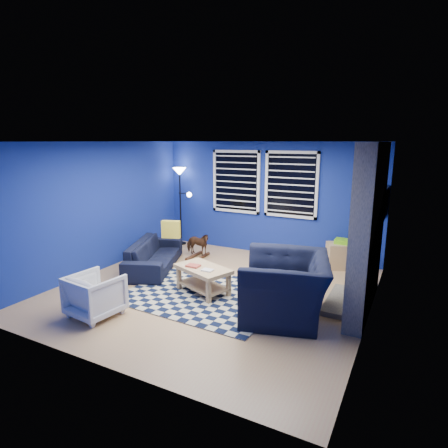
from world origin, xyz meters
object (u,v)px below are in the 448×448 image
sofa (154,255)px  floor_lamp (180,182)px  coffee_table (203,274)px  tv (384,204)px  armchair_big (285,286)px  cabinet (343,255)px  armchair_bent (95,295)px  rocking_horse (197,244)px

sofa → floor_lamp: floor_lamp is taller
floor_lamp → coffee_table: bearing=-49.7°
tv → sofa: 4.47m
armchair_big → cabinet: size_ratio=1.90×
armchair_bent → sofa: bearing=-68.9°
tv → coffee_table: tv is taller
armchair_big → floor_lamp: bearing=-142.1°
rocking_horse → armchair_bent: bearing=-179.7°
cabinet → rocking_horse: bearing=170.5°
armchair_bent → floor_lamp: 4.17m
tv → coffee_table: bearing=-139.8°
tv → armchair_big: tv is taller
tv → armchair_bent: 5.14m
rocking_horse → coffee_table: 1.94m
sofa → cabinet: cabinet is taller
sofa → rocking_horse: size_ratio=3.22×
tv → armchair_bent: size_ratio=1.44×
armchair_bent → coffee_table: armchair_bent is taller
sofa → cabinet: bearing=-84.7°
armchair_bent → coffee_table: (0.96, 1.45, 0.01)m
armchair_big → rocking_horse: 3.12m
rocking_horse → floor_lamp: 1.74m
armchair_big → rocking_horse: (-2.58, 1.76, -0.13)m
floor_lamp → rocking_horse: bearing=-40.1°
sofa → coffee_table: (1.51, -0.63, 0.05)m
cabinet → floor_lamp: bearing=155.3°
floor_lamp → armchair_big: bearing=-36.0°
sofa → coffee_table: size_ratio=1.77×
tv → floor_lamp: bearing=176.9°
armchair_big → armchair_bent: 2.77m
armchair_bent → cabinet: 4.76m
armchair_bent → rocking_horse: 3.05m
sofa → armchair_big: size_ratio=1.39×
armchair_big → coffee_table: 1.50m
sofa → rocking_horse: rocking_horse is taller
tv → armchair_bent: bearing=-134.3°
armchair_bent → rocking_horse: size_ratio=1.16×
coffee_table → sofa: bearing=157.3°
sofa → armchair_bent: size_ratio=2.77×
tv → armchair_big: 2.71m
coffee_table → cabinet: 3.02m
floor_lamp → armchair_bent: bearing=-74.4°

